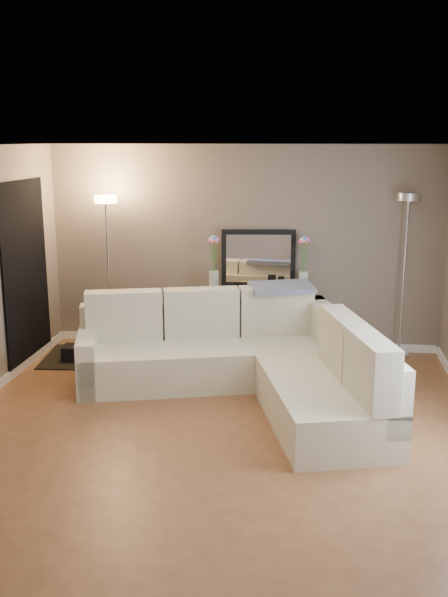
# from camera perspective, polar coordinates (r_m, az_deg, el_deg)

# --- Properties ---
(floor) EXTENTS (5.00, 5.50, 0.01)m
(floor) POSITION_cam_1_polar(r_m,az_deg,el_deg) (6.27, -0.97, -11.59)
(floor) COLOR #965E36
(floor) RESTS_ON ground
(ceiling) EXTENTS (5.00, 5.50, 0.01)m
(ceiling) POSITION_cam_1_polar(r_m,az_deg,el_deg) (5.68, -1.07, 13.01)
(ceiling) COLOR white
(ceiling) RESTS_ON ground
(wall_back) EXTENTS (5.00, 0.02, 2.60)m
(wall_back) POSITION_cam_1_polar(r_m,az_deg,el_deg) (8.53, 1.71, 4.36)
(wall_back) COLOR #76695B
(wall_back) RESTS_ON ground
(wall_front) EXTENTS (5.00, 0.02, 2.60)m
(wall_front) POSITION_cam_1_polar(r_m,az_deg,el_deg) (3.27, -8.27, -11.08)
(wall_front) COLOR #76695B
(wall_front) RESTS_ON ground
(baseboard_back) EXTENTS (5.00, 0.03, 0.10)m
(baseboard_back) POSITION_cam_1_polar(r_m,az_deg,el_deg) (8.79, 1.64, -3.74)
(baseboard_back) COLOR white
(baseboard_back) RESTS_ON ground
(doorway) EXTENTS (0.02, 1.20, 2.20)m
(doorway) POSITION_cam_1_polar(r_m,az_deg,el_deg) (8.18, -16.64, 1.98)
(doorway) COLOR black
(doorway) RESTS_ON ground
(sectional_sofa) EXTENTS (3.48, 2.89, 1.00)m
(sectional_sofa) POSITION_cam_1_polar(r_m,az_deg,el_deg) (7.11, 2.06, -5.23)
(sectional_sofa) COLOR beige
(sectional_sofa) RESTS_ON floor
(throw_blanket) EXTENTS (0.82, 0.62, 0.10)m
(throw_blanket) POSITION_cam_1_polar(r_m,az_deg,el_deg) (7.69, 4.96, 0.96)
(throw_blanket) COLOR slate
(throw_blanket) RESTS_ON sectional_sofa
(console_table) EXTENTS (1.35, 0.49, 0.81)m
(console_table) POSITION_cam_1_polar(r_m,az_deg,el_deg) (8.44, 2.36, -1.60)
(console_table) COLOR black
(console_table) RESTS_ON floor
(leaning_mirror) EXTENTS (0.93, 0.14, 0.73)m
(leaning_mirror) POSITION_cam_1_polar(r_m,az_deg,el_deg) (8.45, 2.97, 3.45)
(leaning_mirror) COLOR black
(leaning_mirror) RESTS_ON console_table
(table_decor) EXTENTS (0.57, 0.14, 0.13)m
(table_decor) POSITION_cam_1_polar(r_m,az_deg,el_deg) (8.31, 2.95, 0.88)
(table_decor) COLOR gold
(table_decor) RESTS_ON console_table
(flower_vase_left) EXTENTS (0.16, 0.13, 0.70)m
(flower_vase_left) POSITION_cam_1_polar(r_m,az_deg,el_deg) (8.30, -0.88, 2.73)
(flower_vase_left) COLOR silver
(flower_vase_left) RESTS_ON console_table
(flower_vase_right) EXTENTS (0.16, 0.13, 0.70)m
(flower_vase_right) POSITION_cam_1_polar(r_m,az_deg,el_deg) (8.33, 6.84, 2.67)
(flower_vase_right) COLOR silver
(flower_vase_right) RESTS_ON console_table
(floor_lamp_lit) EXTENTS (0.30, 0.30, 1.98)m
(floor_lamp_lit) POSITION_cam_1_polar(r_m,az_deg,el_deg) (8.48, -9.97, 4.76)
(floor_lamp_lit) COLOR silver
(floor_lamp_lit) RESTS_ON floor
(floor_lamp_unlit) EXTENTS (0.35, 0.35, 2.04)m
(floor_lamp_unlit) POSITION_cam_1_polar(r_m,az_deg,el_deg) (8.33, 15.33, 4.64)
(floor_lamp_unlit) COLOR silver
(floor_lamp_unlit) RESTS_ON floor
(charcoal_rug) EXTENTS (1.37, 1.08, 0.02)m
(charcoal_rug) POSITION_cam_1_polar(r_m,az_deg,el_deg) (8.47, -10.82, -4.95)
(charcoal_rug) COLOR black
(charcoal_rug) RESTS_ON floor
(black_bag) EXTENTS (0.39, 0.29, 0.24)m
(black_bag) POSITION_cam_1_polar(r_m,az_deg,el_deg) (8.40, -12.37, -4.75)
(black_bag) COLOR black
(black_bag) RESTS_ON charcoal_rug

